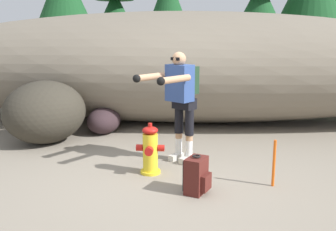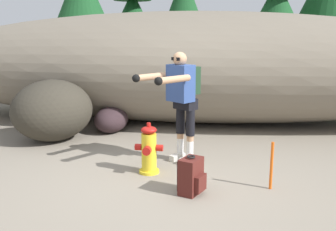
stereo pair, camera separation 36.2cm
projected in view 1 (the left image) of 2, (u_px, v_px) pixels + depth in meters
The scene contains 10 objects.
ground_plane at pixel (165, 179), 5.13m from camera, with size 56.00×56.00×0.04m, color gray.
dirt_embankment at pixel (178, 67), 8.26m from camera, with size 12.69×3.20×2.34m, color #756B5B.
fire_hydrant at pixel (150, 151), 5.22m from camera, with size 0.39×0.33×0.71m.
utility_worker at pixel (180, 93), 5.54m from camera, with size 0.90×1.01×1.63m.
spare_backpack at pixel (197, 176), 4.60m from camera, with size 0.35×0.35×0.47m.
boulder_large at pixel (45, 112), 6.66m from camera, with size 1.45×1.25×1.09m, color #343027.
boulder_mid at pixel (104, 121), 7.33m from camera, with size 0.77×0.60×0.50m, color #322327.
pine_tree_left at pixel (115, 9), 13.92m from camera, with size 2.12×2.12×4.82m.
pine_tree_right at pixel (260, 3), 11.74m from camera, with size 2.15×2.15×4.85m.
survey_stake at pixel (274, 163), 4.79m from camera, with size 0.04×0.04×0.60m, color #E55914.
Camera 1 is at (0.39, -4.81, 1.90)m, focal length 41.11 mm.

